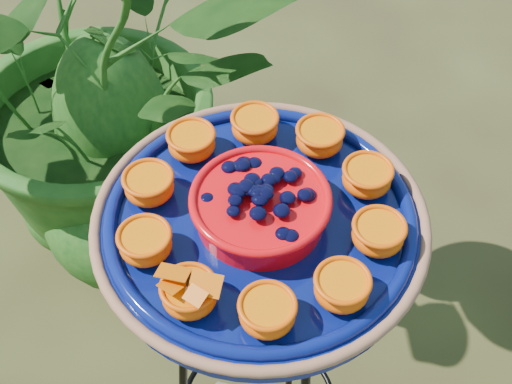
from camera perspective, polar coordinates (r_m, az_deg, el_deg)
tripod_stand at (r=1.19m, az=0.26°, el=-12.71°), size 0.31×0.32×0.80m
feeder_dish at (r=0.89m, az=0.34°, el=-2.22°), size 0.43×0.43×0.10m
shrub_back_left at (r=1.67m, az=-12.22°, el=9.46°), size 1.10×1.03×0.99m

